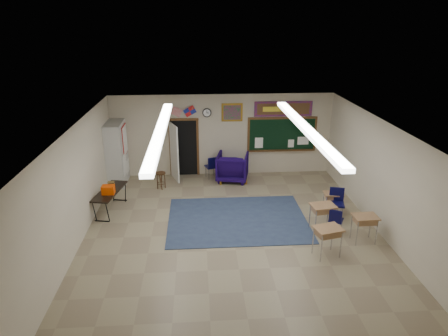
{
  "coord_description": "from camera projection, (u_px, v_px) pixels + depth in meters",
  "views": [
    {
      "loc": [
        -0.89,
        -9.5,
        5.53
      ],
      "look_at": [
        -0.14,
        1.5,
        1.36
      ],
      "focal_mm": 32.0,
      "sensor_mm": 36.0,
      "label": 1
    }
  ],
  "objects": [
    {
      "name": "floor",
      "position": [
        233.0,
        234.0,
        10.88
      ],
      "size": [
        9.0,
        9.0,
        0.0
      ],
      "primitive_type": "plane",
      "color": "gray",
      "rests_on": "ground"
    },
    {
      "name": "student_chair_desk_a",
      "position": [
        336.0,
        220.0,
        10.8
      ],
      "size": [
        0.51,
        0.51,
        0.75
      ],
      "primitive_type": null,
      "rotation": [
        0.0,
        0.0,
        2.61
      ],
      "color": "#080832",
      "rests_on": "floor"
    },
    {
      "name": "wall_clock",
      "position": [
        207.0,
        113.0,
        14.18
      ],
      "size": [
        0.32,
        0.05,
        0.32
      ],
      "color": "black",
      "rests_on": "back_wall"
    },
    {
      "name": "bulletin_board",
      "position": [
        283.0,
        109.0,
        14.32
      ],
      "size": [
        2.1,
        0.05,
        0.55
      ],
      "color": "red",
      "rests_on": "back_wall"
    },
    {
      "name": "student_chair_reading",
      "position": [
        211.0,
        167.0,
        14.52
      ],
      "size": [
        0.53,
        0.53,
        0.84
      ],
      "primitive_type": null,
      "rotation": [
        0.0,
        0.0,
        3.47
      ],
      "color": "#080832",
      "rests_on": "floor"
    },
    {
      "name": "folding_table",
      "position": [
        111.0,
        200.0,
        12.05
      ],
      "size": [
        0.84,
        1.68,
        0.92
      ],
      "rotation": [
        0.0,
        0.0,
        -0.19
      ],
      "color": "black",
      "rests_on": "floor"
    },
    {
      "name": "area_rug",
      "position": [
        237.0,
        219.0,
        11.64
      ],
      "size": [
        4.0,
        3.0,
        0.02
      ],
      "primitive_type": "cube",
      "color": "#31425D",
      "rests_on": "floor"
    },
    {
      "name": "framed_art_print",
      "position": [
        232.0,
        112.0,
        14.24
      ],
      "size": [
        0.75,
        0.05,
        0.65
      ],
      "color": "#AB7921",
      "rests_on": "back_wall"
    },
    {
      "name": "storage_cabinet",
      "position": [
        117.0,
        154.0,
        13.85
      ],
      "size": [
        0.59,
        1.25,
        2.2
      ],
      "color": "beige",
      "rests_on": "floor"
    },
    {
      "name": "student_desk_front_right",
      "position": [
        332.0,
        202.0,
        11.89
      ],
      "size": [
        0.58,
        0.45,
        0.66
      ],
      "rotation": [
        0.0,
        0.0,
        -0.07
      ],
      "color": "#A4764C",
      "rests_on": "floor"
    },
    {
      "name": "wingback_armchair",
      "position": [
        232.0,
        167.0,
        14.31
      ],
      "size": [
        1.27,
        1.3,
        1.0
      ],
      "primitive_type": "imported",
      "rotation": [
        0.0,
        0.0,
        2.93
      ],
      "color": "#130539",
      "rests_on": "floor"
    },
    {
      "name": "chalkboard",
      "position": [
        282.0,
        135.0,
        14.66
      ],
      "size": [
        2.55,
        0.14,
        1.3
      ],
      "color": "brown",
      "rests_on": "back_wall"
    },
    {
      "name": "wooden_stool",
      "position": [
        161.0,
        180.0,
        13.65
      ],
      "size": [
        0.33,
        0.33,
        0.59
      ],
      "color": "#442614",
      "rests_on": "floor"
    },
    {
      "name": "doorway",
      "position": [
        181.0,
        149.0,
        14.47
      ],
      "size": [
        1.1,
        0.89,
        2.16
      ],
      "color": "black",
      "rests_on": "back_wall"
    },
    {
      "name": "ceiling",
      "position": [
        234.0,
        127.0,
        9.82
      ],
      "size": [
        8.0,
        9.0,
        0.04
      ],
      "primitive_type": "cube",
      "color": "silver",
      "rests_on": "back_wall"
    },
    {
      "name": "back_wall",
      "position": [
        222.0,
        135.0,
        14.55
      ],
      "size": [
        8.0,
        0.04,
        3.0
      ],
      "primitive_type": "cube",
      "color": "beige",
      "rests_on": "floor"
    },
    {
      "name": "student_desk_back_left",
      "position": [
        327.0,
        240.0,
        9.73
      ],
      "size": [
        0.75,
        0.63,
        0.78
      ],
      "rotation": [
        0.0,
        0.0,
        0.25
      ],
      "color": "#A4764C",
      "rests_on": "floor"
    },
    {
      "name": "fluorescent_strips",
      "position": [
        234.0,
        129.0,
        9.84
      ],
      "size": [
        3.86,
        6.0,
        0.1
      ],
      "primitive_type": null,
      "color": "white",
      "rests_on": "ceiling"
    },
    {
      "name": "student_chair_desk_b",
      "position": [
        336.0,
        205.0,
        11.53
      ],
      "size": [
        0.56,
        0.56,
        0.91
      ],
      "primitive_type": null,
      "rotation": [
        0.0,
        0.0,
        -0.26
      ],
      "color": "#080832",
      "rests_on": "floor"
    },
    {
      "name": "left_wall",
      "position": [
        76.0,
        187.0,
        10.1
      ],
      "size": [
        0.04,
        9.0,
        3.0
      ],
      "primitive_type": "cube",
      "color": "beige",
      "rests_on": "floor"
    },
    {
      "name": "wall_flags",
      "position": [
        183.0,
        110.0,
        14.06
      ],
      "size": [
        1.16,
        0.06,
        0.7
      ],
      "primitive_type": null,
      "color": "red",
      "rests_on": "back_wall"
    },
    {
      "name": "student_desk_front_left",
      "position": [
        322.0,
        216.0,
        10.9
      ],
      "size": [
        0.71,
        0.57,
        0.78
      ],
      "rotation": [
        0.0,
        0.0,
        0.14
      ],
      "color": "#A4764C",
      "rests_on": "floor"
    },
    {
      "name": "right_wall",
      "position": [
        383.0,
        179.0,
        10.6
      ],
      "size": [
        0.04,
        9.0,
        3.0
      ],
      "primitive_type": "cube",
      "color": "beige",
      "rests_on": "floor"
    },
    {
      "name": "student_desk_back_right",
      "position": [
        364.0,
        227.0,
        10.36
      ],
      "size": [
        0.64,
        0.49,
        0.75
      ],
      "rotation": [
        0.0,
        0.0,
        0.03
      ],
      "color": "#A4764C",
      "rests_on": "floor"
    },
    {
      "name": "front_wall",
      "position": [
        259.0,
        296.0,
        6.15
      ],
      "size": [
        8.0,
        0.04,
        3.0
      ],
      "primitive_type": "cube",
      "color": "beige",
      "rests_on": "floor"
    }
  ]
}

